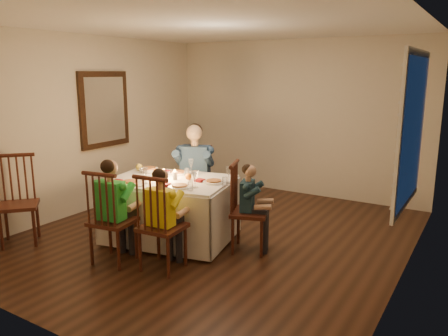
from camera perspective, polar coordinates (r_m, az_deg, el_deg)
The scene contains 26 objects.
ground at distance 5.69m, azimuth -1.09°, elevation -8.81°, with size 5.00×5.00×0.00m, color black.
wall_left at distance 6.84m, azimuth -17.28°, elevation 5.46°, with size 0.02×5.00×2.60m, color beige.
wall_right at distance 4.57m, azimuth 23.33°, elevation 1.82°, with size 0.02×5.00×2.60m, color beige.
wall_back at distance 7.57m, azimuth 9.23°, elevation 6.47°, with size 4.50×0.02×2.60m, color beige.
ceiling at distance 5.34m, azimuth -1.21°, elevation 18.22°, with size 5.00×5.00×0.00m, color white.
dining_table at distance 5.44m, azimuth -6.99°, elevation -3.76°, with size 1.68×1.36×0.75m.
chair_adult at distance 6.29m, azimuth -3.75°, elevation -6.73°, with size 0.43×0.41×1.06m, color #33160E, non-canonical shape.
chair_near_left at distance 5.11m, azimuth -14.02°, elevation -11.74°, with size 0.43×0.41×1.06m, color #33160E, non-canonical shape.
chair_near_right at distance 4.84m, azimuth -7.88°, elevation -12.87°, with size 0.43×0.41×1.06m, color #33160E, non-canonical shape.
chair_end at distance 5.26m, azimuth 3.31°, elevation -10.65°, with size 0.43×0.41×1.06m, color #33160E, non-canonical shape.
chair_extra at distance 6.00m, azimuth -24.88°, elevation -8.87°, with size 0.45×0.43×1.09m, color #33160E, non-canonical shape.
adult at distance 6.29m, azimuth -3.75°, elevation -6.73°, with size 0.53×0.48×1.37m, color #2E4C74, non-canonical shape.
child_green at distance 5.11m, azimuth -14.02°, elevation -11.74°, with size 0.41×0.37×1.16m, color green, non-canonical shape.
child_yellow at distance 4.84m, azimuth -7.88°, elevation -12.87°, with size 0.37×0.34×1.10m, color yellow, non-canonical shape.
child_teal at distance 5.26m, azimuth 3.31°, elevation -10.65°, with size 0.34×0.31×1.04m, color #182F3C, non-canonical shape.
setting_adult at distance 5.67m, azimuth -6.08°, elevation -0.64°, with size 0.26×0.26×0.02m, color silver.
setting_green at distance 5.26m, azimuth -12.15°, elevation -1.88°, with size 0.26×0.26×0.02m, color silver.
setting_yellow at distance 4.99m, azimuth -5.82°, elevation -2.44°, with size 0.26×0.26×0.02m, color silver.
setting_teal at distance 5.18m, azimuth -1.35°, elevation -1.84°, with size 0.26×0.26×0.02m, color silver.
candle_left at distance 5.41m, azimuth -7.89°, elevation -0.89°, with size 0.06×0.06×0.10m, color silver.
candle_right at distance 5.34m, azimuth -6.43°, elevation -1.02°, with size 0.06×0.06×0.10m, color silver.
squash at distance 5.93m, azimuth -11.02°, elevation 0.11°, with size 0.09×0.09×0.09m, color yellow.
orange_fruit at distance 5.33m, azimuth -4.66°, elevation -1.14°, with size 0.08×0.08×0.08m, color orange.
serving_bowl at distance 5.78m, azimuth -9.80°, elevation -0.32°, with size 0.23×0.23×0.06m, color silver.
wall_mirror at distance 6.99m, azimuth -15.35°, elevation 7.37°, with size 0.06×0.95×1.15m.
window_blinds at distance 4.64m, azimuth 23.20°, elevation 4.50°, with size 0.07×1.34×1.54m.
Camera 1 is at (2.88, -4.46, 2.05)m, focal length 35.00 mm.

